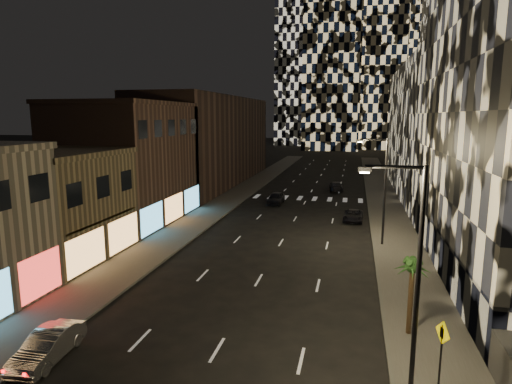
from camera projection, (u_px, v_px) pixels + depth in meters
The scene contains 18 objects.
sidewalk_left at pixel (236, 195), 59.90m from camera, with size 4.00×120.00×0.15m, color #47443F.
sidewalk_right at pixel (384, 201), 55.47m from camera, with size 4.00×120.00×0.15m, color #47443F.
curb_left at pixel (250, 195), 59.43m from camera, with size 0.20×120.00×0.15m, color #4C4C47.
curb_right at pixel (368, 200), 55.93m from camera, with size 0.20×120.00×0.15m, color #4C4C47.
retail_tan at pixel (47, 207), 32.94m from camera, with size 10.00×10.00×8.00m, color #756546.
retail_brown at pixel (128, 164), 44.58m from camera, with size 10.00×15.00×12.00m, color brown.
retail_filler_left at pixel (211, 141), 69.83m from camera, with size 10.00×40.00×14.00m, color brown.
midrise_base at pixel (442, 251), 30.24m from camera, with size 0.60×25.00×3.00m, color #383838.
midrise_filler_right at pixel (460, 131), 58.41m from camera, with size 16.00×40.00×18.00m, color #232326.
tower_center_low at pixel (335, 0), 136.18m from camera, with size 18.00×18.00×95.00m, color black.
streetlight_near at pixel (413, 262), 16.53m from camera, with size 2.55×0.25×9.00m.
streetlight_far at pixel (382, 184), 35.72m from camera, with size 2.55×0.25×9.00m.
car_silver_parked at pixel (48, 346), 19.34m from camera, with size 1.44×4.13×1.36m, color #99999E.
car_dark_midlane at pixel (276, 198), 53.98m from camera, with size 1.75×4.34×1.48m, color black.
car_dark_oncoming at pixel (336, 186), 63.56m from camera, with size 1.92×4.73×1.37m, color black.
car_dark_rightlane at pixel (353, 216), 45.08m from camera, with size 1.94×4.21×1.17m, color black.
ped_sign at pixel (442, 343), 16.81m from camera, with size 0.37×0.92×2.90m.
palm_tree at pixel (412, 271), 21.02m from camera, with size 2.01×2.00×3.95m.
Camera 1 is at (6.00, -6.76, 10.93)m, focal length 30.00 mm.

